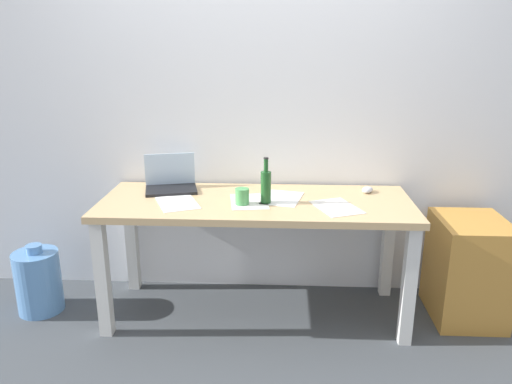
# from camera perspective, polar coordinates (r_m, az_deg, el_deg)

# --- Properties ---
(ground_plane) EXTENTS (8.00, 8.00, 0.00)m
(ground_plane) POSITION_cam_1_polar(r_m,az_deg,el_deg) (3.21, 0.00, -13.65)
(ground_plane) COLOR #42474C
(back_wall) EXTENTS (5.20, 0.08, 2.60)m
(back_wall) POSITION_cam_1_polar(r_m,az_deg,el_deg) (3.18, 0.38, 10.94)
(back_wall) COLOR white
(back_wall) RESTS_ON ground
(desk) EXTENTS (1.83, 0.69, 0.74)m
(desk) POSITION_cam_1_polar(r_m,az_deg,el_deg) (2.93, 0.00, -2.80)
(desk) COLOR tan
(desk) RESTS_ON ground
(laptop_left) EXTENTS (0.35, 0.29, 0.22)m
(laptop_left) POSITION_cam_1_polar(r_m,az_deg,el_deg) (3.14, -9.81, 1.08)
(laptop_left) COLOR black
(laptop_left) RESTS_ON desk
(beer_bottle) EXTENTS (0.06, 0.06, 0.27)m
(beer_bottle) POSITION_cam_1_polar(r_m,az_deg,el_deg) (2.82, 1.15, 0.71)
(beer_bottle) COLOR #1E5123
(beer_bottle) RESTS_ON desk
(computer_mouse) EXTENTS (0.10, 0.12, 0.03)m
(computer_mouse) POSITION_cam_1_polar(r_m,az_deg,el_deg) (3.12, 12.74, 0.25)
(computer_mouse) COLOR silver
(computer_mouse) RESTS_ON desk
(coffee_mug) EXTENTS (0.08, 0.08, 0.09)m
(coffee_mug) POSITION_cam_1_polar(r_m,az_deg,el_deg) (2.81, -1.61, -0.53)
(coffee_mug) COLOR #4C9E56
(coffee_mug) RESTS_ON desk
(paper_sheet_near_back) EXTENTS (0.27, 0.34, 0.00)m
(paper_sheet_near_back) POSITION_cam_1_polar(r_m,az_deg,el_deg) (2.94, 3.04, -0.72)
(paper_sheet_near_back) COLOR white
(paper_sheet_near_back) RESTS_ON desk
(paper_sheet_front_right) EXTENTS (0.31, 0.35, 0.00)m
(paper_sheet_front_right) POSITION_cam_1_polar(r_m,az_deg,el_deg) (2.81, 9.28, -1.74)
(paper_sheet_front_right) COLOR white
(paper_sheet_front_right) RESTS_ON desk
(paper_sheet_center) EXTENTS (0.25, 0.32, 0.00)m
(paper_sheet_center) POSITION_cam_1_polar(r_m,az_deg,el_deg) (2.87, -0.80, -1.11)
(paper_sheet_center) COLOR white
(paper_sheet_center) RESTS_ON desk
(paper_sheet_front_left) EXTENTS (0.31, 0.36, 0.00)m
(paper_sheet_front_left) POSITION_cam_1_polar(r_m,az_deg,el_deg) (2.88, -9.05, -1.24)
(paper_sheet_front_left) COLOR white
(paper_sheet_front_left) RESTS_ON desk
(water_cooler_jug) EXTENTS (0.28, 0.28, 0.44)m
(water_cooler_jug) POSITION_cam_1_polar(r_m,az_deg,el_deg) (3.42, -23.82, -9.39)
(water_cooler_jug) COLOR #598CC6
(water_cooler_jug) RESTS_ON ground
(filing_cabinet) EXTENTS (0.40, 0.48, 0.63)m
(filing_cabinet) POSITION_cam_1_polar(r_m,az_deg,el_deg) (3.29, 23.20, -8.17)
(filing_cabinet) COLOR #C68938
(filing_cabinet) RESTS_ON ground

